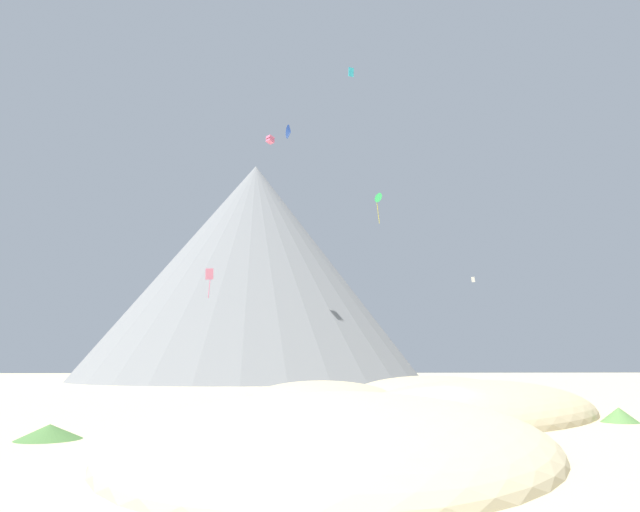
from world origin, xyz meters
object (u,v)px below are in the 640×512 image
kite_blue_mid (289,132)px  kite_rainbow_high (270,140)px  bush_low_patch (49,432)px  kite_white_mid (473,280)px  rock_massif (251,277)px  bush_near_right (461,394)px  kite_green_high (379,198)px  kite_pink_low (209,277)px  bush_far_right (619,415)px  kite_cyan_high (351,72)px

kite_blue_mid → kite_rainbow_high: 40.24m
bush_low_patch → kite_white_mid: kite_white_mid is taller
rock_massif → kite_blue_mid: rock_massif is taller
kite_white_mid → rock_massif: bearing=36.9°
bush_low_patch → kite_white_mid: 70.99m
bush_near_right → kite_green_high: bearing=91.6°
kite_white_mid → bush_near_right: bearing=146.9°
kite_white_mid → kite_pink_low: size_ratio=0.27×
bush_near_right → bush_far_right: bearing=-86.4°
kite_blue_mid → kite_pink_low: kite_blue_mid is taller
bush_far_right → kite_pink_low: (-25.15, 26.11, 11.41)m
kite_cyan_high → kite_green_high: size_ratio=0.20×
bush_far_right → kite_blue_mid: kite_blue_mid is taller
bush_low_patch → kite_rainbow_high: size_ratio=1.64×
bush_far_right → kite_rainbow_high: size_ratio=1.21×
rock_massif → bush_low_patch: bearing=-92.0°
kite_rainbow_high → kite_cyan_high: bearing=-22.7°
bush_low_patch → kite_pink_low: 32.89m
bush_near_right → kite_white_mid: bearing=66.6°
bush_near_right → kite_cyan_high: size_ratio=1.14×
bush_near_right → kite_cyan_high: kite_cyan_high is taller
bush_low_patch → rock_massif: rock_massif is taller
bush_low_patch → kite_rainbow_high: (7.29, 63.41, 40.98)m
bush_far_right → rock_massif: (-24.16, 86.51, 21.36)m
kite_blue_mid → rock_massif: bearing=19.9°
bush_near_right → kite_cyan_high: (-8.99, 5.47, 35.17)m
bush_near_right → bush_low_patch: 36.58m
rock_massif → kite_white_mid: bearing=-43.4°
kite_rainbow_high → kite_white_mid: (32.13, -6.53, -25.15)m
bush_near_right → kite_white_mid: (13.44, 31.12, 15.72)m
bush_low_patch → kite_blue_mid: kite_blue_mid is taller
kite_pink_low → bush_near_right: bearing=-164.8°
bush_near_right → kite_rainbow_high: bearing=116.4°
kite_rainbow_high → rock_massif: bearing=149.0°
kite_rainbow_high → kite_pink_low: size_ratio=0.52×
kite_green_high → kite_cyan_high: bearing=128.6°
kite_green_high → bush_low_patch: bearing=122.0°
bush_near_right → bush_low_patch: size_ratio=0.45×
bush_low_patch → kite_cyan_high: (16.99, 31.23, 35.27)m
bush_near_right → kite_blue_mid: kite_blue_mid is taller
kite_blue_mid → kite_white_mid: bearing=-30.1°
rock_massif → kite_green_high: 40.26m
kite_pink_low → kite_blue_mid: bearing=177.9°
kite_cyan_high → kite_green_high: kite_cyan_high is taller
bush_near_right → kite_rainbow_high: size_ratio=0.74×
bush_near_right → bush_far_right: size_ratio=0.61×
kite_pink_low → kite_green_high: bearing=-102.7°
bush_far_right → kite_green_high: bearing=92.4°
bush_low_patch → rock_massif: (3.14, 91.14, 21.45)m
kite_blue_mid → kite_pink_low: bearing=74.7°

